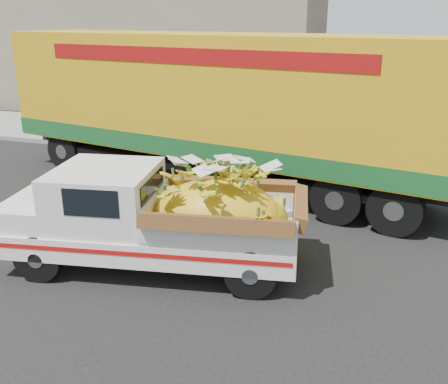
% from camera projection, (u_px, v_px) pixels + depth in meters
% --- Properties ---
extents(ground, '(100.00, 100.00, 0.00)m').
position_uv_depth(ground, '(123.00, 267.00, 8.78)').
color(ground, black).
rests_on(ground, ground).
extents(curb, '(60.00, 0.25, 0.15)m').
position_uv_depth(curb, '(241.00, 158.00, 15.36)').
color(curb, gray).
rests_on(curb, ground).
extents(sidewalk, '(60.00, 4.00, 0.14)m').
position_uv_depth(sidewalk, '(258.00, 143.00, 17.24)').
color(sidewalk, gray).
rests_on(sidewalk, ground).
extents(building_left, '(18.00, 6.00, 5.00)m').
position_uv_depth(building_left, '(129.00, 54.00, 24.09)').
color(building_left, gray).
rests_on(building_left, ground).
extents(pickup_truck, '(5.25, 2.63, 1.76)m').
position_uv_depth(pickup_truck, '(173.00, 217.00, 8.48)').
color(pickup_truck, black).
rests_on(pickup_truck, ground).
extents(semi_trailer, '(12.09, 4.89, 3.80)m').
position_uv_depth(semi_trailer, '(219.00, 104.00, 12.44)').
color(semi_trailer, black).
rests_on(semi_trailer, ground).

